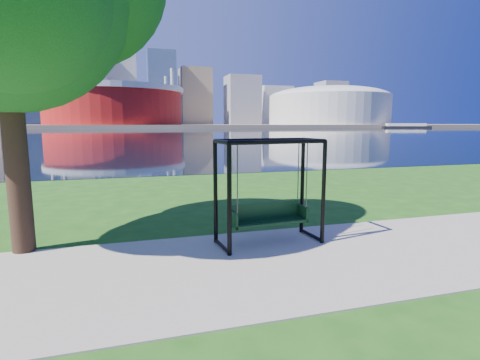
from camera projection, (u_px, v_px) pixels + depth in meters
name	position (u px, v px, depth m)	size (l,w,h in m)	color
ground	(251.00, 256.00, 7.43)	(900.00, 900.00, 0.00)	#1E5114
path	(260.00, 264.00, 6.96)	(120.00, 4.00, 0.03)	#9E937F
river	(137.00, 133.00, 104.16)	(900.00, 180.00, 0.02)	black
far_bank	(131.00, 126.00, 297.47)	(900.00, 228.00, 2.00)	#937F60
stadium	(114.00, 104.00, 225.37)	(83.00, 83.00, 32.00)	maroon
arena	(329.00, 105.00, 265.74)	(84.00, 84.00, 26.56)	beige
skyline	(124.00, 82.00, 303.78)	(392.00, 66.00, 96.50)	gray
swing	(269.00, 194.00, 8.03)	(2.30, 1.15, 2.28)	black
barge	(406.00, 126.00, 229.80)	(29.42, 16.41, 2.85)	black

